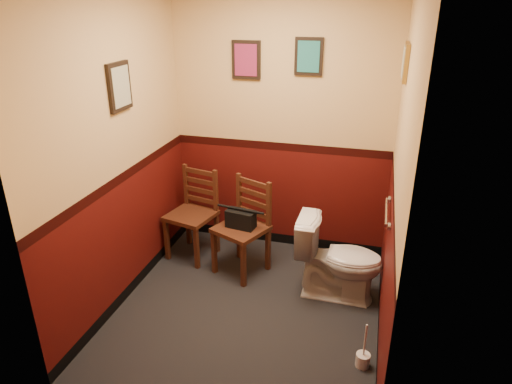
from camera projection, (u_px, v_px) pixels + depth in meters
floor at (249, 308)px, 3.99m from camera, size 2.20×2.40×0.00m
wall_back at (281, 123)px, 4.52m from camera, size 2.20×0.00×2.70m
wall_front at (184, 236)px, 2.39m from camera, size 2.20×0.00×2.70m
wall_left at (118, 150)px, 3.72m from camera, size 0.00×2.40×2.70m
wall_right at (398, 176)px, 3.19m from camera, size 0.00×2.40×2.70m
grab_bar at (387, 212)px, 3.58m from camera, size 0.05×0.56×0.06m
framed_print_back_a at (246, 60)px, 4.35m from camera, size 0.28×0.04×0.36m
framed_print_back_b at (309, 56)px, 4.19m from camera, size 0.26×0.04×0.34m
framed_print_left at (120, 87)px, 3.61m from camera, size 0.04×0.30×0.38m
framed_print_right at (405, 62)px, 3.45m from camera, size 0.04×0.34×0.28m
toilet at (339, 260)px, 4.02m from camera, size 0.77×0.44×0.75m
toilet_brush at (363, 359)px, 3.34m from camera, size 0.10×0.10×0.37m
chair_left at (193, 214)px, 4.66m from camera, size 0.52×0.52×0.92m
chair_right at (244, 227)px, 4.38m from camera, size 0.57×0.57×0.93m
handbag at (241, 219)px, 4.31m from camera, size 0.29×0.18×0.20m
tp_stack at (311, 244)px, 4.65m from camera, size 0.25×0.15×0.43m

